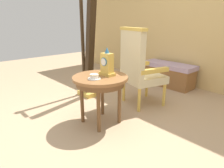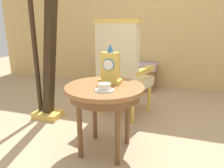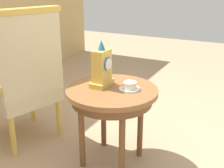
% 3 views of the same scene
% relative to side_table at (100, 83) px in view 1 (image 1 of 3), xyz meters
% --- Properties ---
extents(ground_plane, '(10.00, 10.00, 0.00)m').
position_rel_side_table_xyz_m(ground_plane, '(-0.02, -0.03, -0.53)').
color(ground_plane, tan).
extents(wall_back, '(6.00, 0.10, 2.80)m').
position_rel_side_table_xyz_m(wall_back, '(-0.02, 2.22, 0.87)').
color(wall_back, tan).
rests_on(wall_back, ground).
extents(side_table, '(0.66, 0.66, 0.60)m').
position_rel_side_table_xyz_m(side_table, '(0.00, 0.00, 0.00)').
color(side_table, brown).
rests_on(side_table, ground).
extents(teacup_left, '(0.15, 0.15, 0.06)m').
position_rel_side_table_xyz_m(teacup_left, '(0.04, -0.12, 0.10)').
color(teacup_left, white).
rests_on(teacup_left, side_table).
extents(mantel_clock, '(0.19, 0.11, 0.34)m').
position_rel_side_table_xyz_m(mantel_clock, '(0.02, 0.09, 0.21)').
color(mantel_clock, gold).
rests_on(mantel_clock, side_table).
extents(armchair, '(0.67, 0.66, 1.14)m').
position_rel_side_table_xyz_m(armchair, '(-0.06, 0.77, 0.07)').
color(armchair, beige).
rests_on(armchair, ground).
extents(harp, '(0.40, 0.24, 1.87)m').
position_rel_side_table_xyz_m(harp, '(-0.86, 0.45, 0.24)').
color(harp, gold).
rests_on(harp, ground).
extents(window_bench, '(1.01, 0.40, 0.44)m').
position_rel_side_table_xyz_m(window_bench, '(-0.28, 1.92, -0.30)').
color(window_bench, '#B299B7').
rests_on(window_bench, ground).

